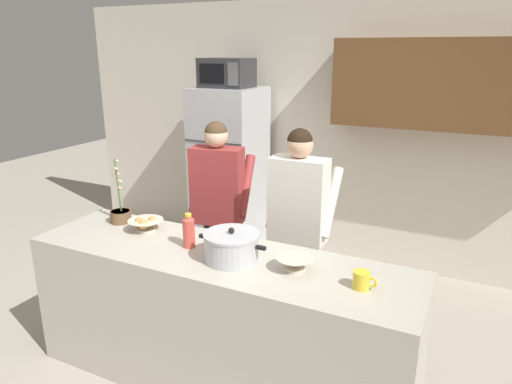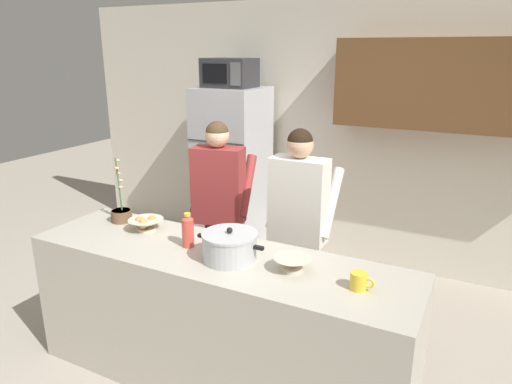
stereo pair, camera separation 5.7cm
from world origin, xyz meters
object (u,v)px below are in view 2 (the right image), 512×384
object	(u,v)px
empty_bowl	(292,263)
potted_orchid	(121,212)
person_by_sink	(299,212)
bread_bowl	(146,223)
bottle_near_edge	(188,230)
refrigerator	(232,173)
person_near_pot	(219,196)
cooking_pot	(230,246)
coffee_mug	(359,281)
microwave	(230,73)

from	to	relation	value
empty_bowl	potted_orchid	world-z (taller)	potted_orchid
person_by_sink	bread_bowl	size ratio (longest dim) A/B	6.59
bottle_near_edge	refrigerator	bearing A→B (deg)	111.92
person_near_pot	person_by_sink	world-z (taller)	person_by_sink
cooking_pot	coffee_mug	distance (m)	0.79
person_by_sink	cooking_pot	bearing A→B (deg)	-99.82
bread_bowl	bottle_near_edge	bearing A→B (deg)	-12.54
refrigerator	potted_orchid	xyz separation A→B (m)	(0.04, -1.68, 0.11)
potted_orchid	person_by_sink	bearing A→B (deg)	25.59
person_near_pot	empty_bowl	size ratio (longest dim) A/B	7.31
microwave	cooking_pot	size ratio (longest dim) A/B	1.08
cooking_pot	microwave	bearing A→B (deg)	120.03
cooking_pot	bottle_near_edge	bearing A→B (deg)	172.30
microwave	coffee_mug	world-z (taller)	microwave
person_by_sink	potted_orchid	bearing A→B (deg)	-154.41
person_near_pot	bread_bowl	world-z (taller)	person_near_pot
refrigerator	person_near_pot	size ratio (longest dim) A/B	1.10
person_by_sink	potted_orchid	xyz separation A→B (m)	(-1.16, -0.56, -0.01)
person_near_pot	potted_orchid	world-z (taller)	person_near_pot
coffee_mug	bottle_near_edge	world-z (taller)	bottle_near_edge
empty_bowl	bottle_near_edge	distance (m)	0.73
person_by_sink	coffee_mug	distance (m)	1.00
cooking_pot	bread_bowl	bearing A→B (deg)	169.58
person_by_sink	empty_bowl	world-z (taller)	person_by_sink
microwave	empty_bowl	distance (m)	2.51
cooking_pot	bread_bowl	distance (m)	0.77
microwave	person_near_pot	bearing A→B (deg)	-64.79
bread_bowl	empty_bowl	world-z (taller)	bread_bowl
cooking_pot	empty_bowl	distance (m)	0.39
person_near_pot	coffee_mug	size ratio (longest dim) A/B	12.23
empty_bowl	potted_orchid	bearing A→B (deg)	173.54
person_near_pot	potted_orchid	xyz separation A→B (m)	(-0.44, -0.64, -0.00)
person_by_sink	potted_orchid	world-z (taller)	person_by_sink
refrigerator	microwave	world-z (taller)	microwave
bread_bowl	empty_bowl	bearing A→B (deg)	-5.13
potted_orchid	cooking_pot	bearing A→B (deg)	-10.83
potted_orchid	bottle_near_edge	bearing A→B (deg)	-12.30
microwave	coffee_mug	size ratio (longest dim) A/B	3.66
cooking_pot	coffee_mug	world-z (taller)	cooking_pot
cooking_pot	empty_bowl	size ratio (longest dim) A/B	2.03
person_near_pot	bread_bowl	distance (m)	0.72
microwave	coffee_mug	distance (m)	2.79
bread_bowl	potted_orchid	xyz separation A→B (m)	(-0.28, 0.06, 0.02)
microwave	person_near_pot	distance (m)	1.44
bottle_near_edge	person_near_pot	bearing A→B (deg)	108.09
refrigerator	empty_bowl	distance (m)	2.35
microwave	bottle_near_edge	bearing A→B (deg)	-67.84
refrigerator	potted_orchid	world-z (taller)	refrigerator
coffee_mug	bottle_near_edge	size ratio (longest dim) A/B	0.58
refrigerator	bottle_near_edge	world-z (taller)	refrigerator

